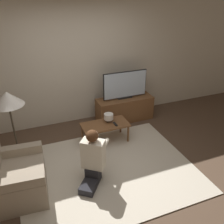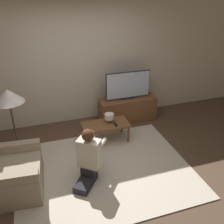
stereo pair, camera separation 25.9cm
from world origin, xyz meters
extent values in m
plane|color=brown|center=(0.00, 0.00, 0.00)|extent=(10.00, 10.00, 0.00)
cube|color=beige|center=(0.00, 1.93, 1.30)|extent=(10.00, 0.06, 2.60)
cube|color=beige|center=(0.00, 0.00, 0.01)|extent=(2.84, 2.25, 0.02)
cube|color=brown|center=(0.99, 1.51, 0.27)|extent=(1.26, 0.43, 0.54)
cube|color=black|center=(0.99, 1.51, 0.56)|extent=(0.34, 0.08, 0.04)
cube|color=black|center=(0.99, 1.52, 0.85)|extent=(0.99, 0.03, 0.58)
cube|color=silver|center=(0.99, 1.51, 0.85)|extent=(0.96, 0.04, 0.55)
cube|color=brown|center=(0.27, 0.84, 0.38)|extent=(0.90, 0.45, 0.04)
cylinder|color=brown|center=(-0.14, 0.65, 0.18)|extent=(0.04, 0.04, 0.36)
cylinder|color=brown|center=(0.68, 0.65, 0.18)|extent=(0.04, 0.04, 0.36)
cylinder|color=brown|center=(-0.14, 1.02, 0.18)|extent=(0.04, 0.04, 0.36)
cylinder|color=brown|center=(0.68, 1.02, 0.18)|extent=(0.04, 0.04, 0.36)
cylinder|color=#4C4233|center=(-1.34, 0.81, 0.01)|extent=(0.28, 0.28, 0.03)
cylinder|color=#4C4233|center=(-1.34, 0.81, 0.66)|extent=(0.03, 0.03, 1.25)
cone|color=silver|center=(-1.34, 0.81, 1.21)|extent=(0.49, 0.49, 0.22)
cube|color=gray|center=(-1.37, 0.00, 0.22)|extent=(0.82, 0.94, 0.45)
cube|color=gray|center=(-1.40, -0.36, 0.29)|extent=(0.76, 0.20, 0.59)
cube|color=gray|center=(-1.34, 0.37, 0.29)|extent=(0.76, 0.20, 0.59)
cube|color=#232328|center=(-0.37, -0.25, 0.07)|extent=(0.45, 0.49, 0.11)
cube|color=#232328|center=(-0.27, -0.12, 0.20)|extent=(0.32, 0.32, 0.14)
cube|color=beige|center=(-0.27, -0.12, 0.50)|extent=(0.39, 0.37, 0.47)
sphere|color=tan|center=(-0.27, -0.12, 0.82)|extent=(0.18, 0.18, 0.18)
sphere|color=#4C2D19|center=(-0.28, -0.13, 0.84)|extent=(0.18, 0.18, 0.18)
cube|color=black|center=(-0.04, 0.18, 0.52)|extent=(0.13, 0.11, 0.04)
cylinder|color=beige|center=(-0.03, 0.02, 0.52)|extent=(0.24, 0.28, 0.07)
cylinder|color=beige|center=(-0.20, 0.14, 0.52)|extent=(0.24, 0.28, 0.07)
cylinder|color=#4C3823|center=(0.37, 0.89, 0.42)|extent=(0.10, 0.10, 0.06)
cylinder|color=silver|center=(0.37, 0.89, 0.51)|extent=(0.18, 0.18, 0.11)
cube|color=black|center=(0.45, 0.75, 0.40)|extent=(0.04, 0.15, 0.02)
camera|label=1|loc=(-1.13, -3.05, 2.79)|focal=40.00mm
camera|label=2|loc=(-0.89, -3.14, 2.79)|focal=40.00mm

